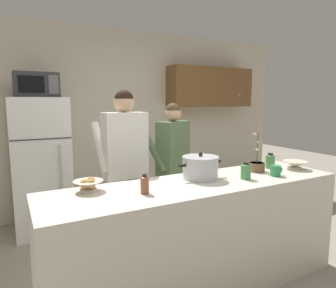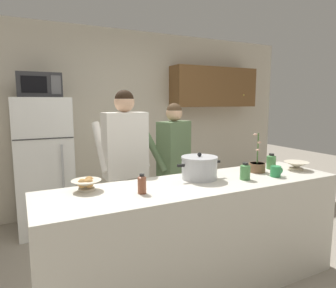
% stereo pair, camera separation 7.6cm
% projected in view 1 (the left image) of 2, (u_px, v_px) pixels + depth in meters
% --- Properties ---
extents(ground_plane, '(14.00, 14.00, 0.00)m').
position_uv_depth(ground_plane, '(198.00, 286.00, 2.58)').
color(ground_plane, '#9E9384').
extents(back_wall_unit, '(6.00, 0.48, 2.60)m').
position_uv_depth(back_wall_unit, '(127.00, 115.00, 4.47)').
color(back_wall_unit, beige).
rests_on(back_wall_unit, ground).
extents(kitchen_island, '(2.55, 0.68, 0.92)m').
position_uv_depth(kitchen_island, '(199.00, 235.00, 2.52)').
color(kitchen_island, silver).
rests_on(kitchen_island, ground).
extents(refrigerator, '(0.64, 0.68, 1.63)m').
position_uv_depth(refrigerator, '(41.00, 166.00, 3.59)').
color(refrigerator, white).
rests_on(refrigerator, ground).
extents(microwave, '(0.48, 0.37, 0.28)m').
position_uv_depth(microwave, '(36.00, 85.00, 3.44)').
color(microwave, '#2D2D30').
rests_on(microwave, refrigerator).
extents(person_near_pot, '(0.53, 0.43, 1.69)m').
position_uv_depth(person_near_pot, '(125.00, 154.00, 2.98)').
color(person_near_pot, '#726656').
rests_on(person_near_pot, ground).
extents(person_by_sink, '(0.58, 0.55, 1.56)m').
position_uv_depth(person_by_sink, '(172.00, 156.00, 3.39)').
color(person_by_sink, black).
rests_on(person_by_sink, ground).
extents(cooking_pot, '(0.42, 0.31, 0.23)m').
position_uv_depth(cooking_pot, '(200.00, 167.00, 2.57)').
color(cooking_pot, silver).
rests_on(cooking_pot, kitchen_island).
extents(coffee_mug, '(0.13, 0.09, 0.10)m').
position_uv_depth(coffee_mug, '(276.00, 171.00, 2.66)').
color(coffee_mug, '#2D8C4C').
rests_on(coffee_mug, kitchen_island).
extents(bread_bowl, '(0.22, 0.22, 0.10)m').
position_uv_depth(bread_bowl, '(88.00, 185.00, 2.20)').
color(bread_bowl, beige).
rests_on(bread_bowl, kitchen_island).
extents(empty_bowl, '(0.23, 0.23, 0.08)m').
position_uv_depth(empty_bowl, '(295.00, 164.00, 2.93)').
color(empty_bowl, beige).
rests_on(empty_bowl, kitchen_island).
extents(bottle_near_edge, '(0.09, 0.09, 0.15)m').
position_uv_depth(bottle_near_edge, '(246.00, 171.00, 2.55)').
color(bottle_near_edge, '#4C8C4C').
rests_on(bottle_near_edge, kitchen_island).
extents(bottle_mid_counter, '(0.06, 0.06, 0.15)m').
position_uv_depth(bottle_mid_counter, '(145.00, 184.00, 2.15)').
color(bottle_mid_counter, brown).
rests_on(bottle_mid_counter, kitchen_island).
extents(bottle_far_corner, '(0.09, 0.09, 0.15)m').
position_uv_depth(bottle_far_corner, '(270.00, 161.00, 2.96)').
color(bottle_far_corner, '#4C8C4C').
rests_on(bottle_far_corner, kitchen_island).
extents(potted_orchid, '(0.15, 0.15, 0.37)m').
position_uv_depth(potted_orchid, '(257.00, 165.00, 2.83)').
color(potted_orchid, brown).
rests_on(potted_orchid, kitchen_island).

